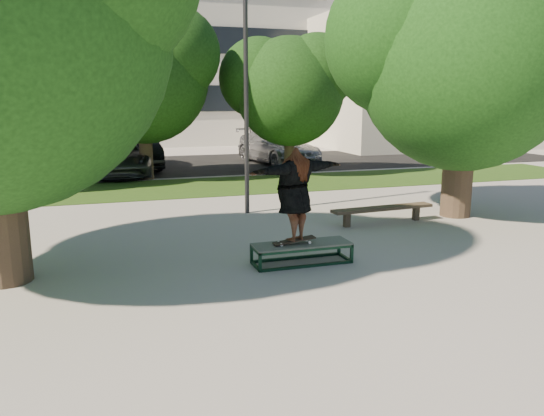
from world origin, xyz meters
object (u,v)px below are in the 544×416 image
object	(u,v)px
car_silver_b	(277,146)
grind_box	(302,253)
tree_right	(461,51)
car_dark	(137,150)
bench	(383,209)
car_grey	(117,157)
car_silver_a	(78,159)
lamppost	(246,91)

from	to	relation	value
car_silver_b	grind_box	bearing A→B (deg)	-115.90
tree_right	car_dark	distance (m)	14.61
bench	car_grey	world-z (taller)	car_grey
car_dark	car_silver_b	size ratio (longest dim) A/B	0.88
tree_right	car_silver_a	bearing A→B (deg)	130.69
grind_box	car_silver_b	world-z (taller)	car_silver_b
car_silver_a	car_silver_b	bearing A→B (deg)	10.57
bench	car_silver_b	distance (m)	12.48
tree_right	car_silver_b	world-z (taller)	tree_right
car_dark	car_silver_b	xyz separation A→B (m)	(6.34, -0.27, -0.00)
lamppost	car_silver_b	distance (m)	11.29
car_dark	car_grey	world-z (taller)	car_dark
grind_box	bench	world-z (taller)	bench
car_silver_a	car_grey	xyz separation A→B (m)	(1.50, -0.54, 0.07)
grind_box	car_grey	size ratio (longest dim) A/B	0.35
lamppost	car_silver_b	xyz separation A→B (m)	(4.24, 10.20, -2.36)
bench	lamppost	bearing A→B (deg)	137.73
car_grey	grind_box	bearing A→B (deg)	-76.60
bench	car_silver_a	size ratio (longest dim) A/B	0.71
lamppost	bench	distance (m)	4.52
grind_box	car_dark	distance (m)	15.16
tree_right	car_silver_b	size ratio (longest dim) A/B	1.19
tree_right	car_silver_b	bearing A→B (deg)	93.21
lamppost	car_grey	distance (m)	9.34
lamppost	bench	xyz separation A→B (m)	(2.79, -2.19, -2.81)
lamppost	car_silver_b	bearing A→B (deg)	67.44
bench	grind_box	bearing A→B (deg)	-145.82
lamppost	grind_box	bearing A→B (deg)	-92.61
car_silver_a	tree_right	bearing A→B (deg)	-46.31
tree_right	car_grey	world-z (taller)	tree_right
car_silver_a	car_dark	distance (m)	2.80
grind_box	car_dark	size ratio (longest dim) A/B	0.37
tree_right	car_dark	size ratio (longest dim) A/B	1.34
tree_right	lamppost	world-z (taller)	tree_right
grind_box	car_grey	world-z (taller)	car_grey
grind_box	bench	distance (m)	3.83
grind_box	bench	size ratio (longest dim) A/B	0.67
lamppost	car_silver_a	distance (m)	10.40
car_silver_a	lamppost	bearing A→B (deg)	-60.53
bench	car_silver_b	size ratio (longest dim) A/B	0.49
grind_box	car_silver_b	xyz separation A→B (m)	(4.45, 14.76, 0.60)
tree_right	car_silver_a	distance (m)	14.85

